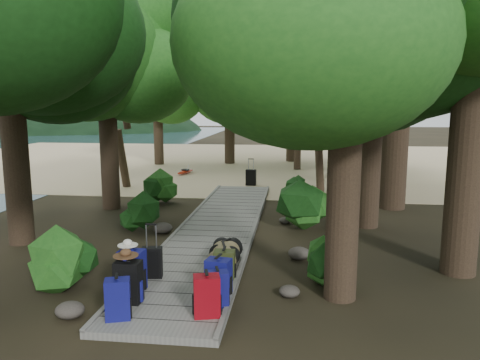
% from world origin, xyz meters
% --- Properties ---
extents(ground, '(120.00, 120.00, 0.00)m').
position_xyz_m(ground, '(0.00, 0.00, 0.00)').
color(ground, black).
rests_on(ground, ground).
extents(sand_beach, '(40.00, 22.00, 0.02)m').
position_xyz_m(sand_beach, '(0.00, 16.00, 0.01)').
color(sand_beach, tan).
rests_on(sand_beach, ground).
extents(boardwalk, '(2.00, 12.00, 0.12)m').
position_xyz_m(boardwalk, '(0.00, 1.00, 0.06)').
color(boardwalk, slate).
rests_on(boardwalk, ground).
extents(backpack_left_a, '(0.43, 0.35, 0.69)m').
position_xyz_m(backpack_left_a, '(-0.60, -4.54, 0.46)').
color(backpack_left_a, navy).
rests_on(backpack_left_a, boardwalk).
extents(backpack_left_b, '(0.42, 0.31, 0.76)m').
position_xyz_m(backpack_left_b, '(-0.66, -3.94, 0.50)').
color(backpack_left_b, black).
rests_on(backpack_left_b, boardwalk).
extents(backpack_left_c, '(0.45, 0.34, 0.79)m').
position_xyz_m(backpack_left_c, '(-0.77, -3.44, 0.51)').
color(backpack_left_c, navy).
rests_on(backpack_left_c, boardwalk).
extents(backpack_right_a, '(0.45, 0.37, 0.70)m').
position_xyz_m(backpack_right_a, '(0.70, -4.28, 0.47)').
color(backpack_right_a, maroon).
rests_on(backpack_right_a, boardwalk).
extents(backpack_right_b, '(0.41, 0.34, 0.63)m').
position_xyz_m(backpack_right_b, '(0.80, -3.91, 0.44)').
color(backpack_right_b, navy).
rests_on(backpack_right_b, boardwalk).
extents(backpack_right_c, '(0.45, 0.36, 0.69)m').
position_xyz_m(backpack_right_c, '(0.75, -3.49, 0.47)').
color(backpack_right_c, navy).
rests_on(backpack_right_c, boardwalk).
extents(backpack_right_d, '(0.39, 0.29, 0.58)m').
position_xyz_m(backpack_right_d, '(0.73, -2.71, 0.41)').
color(backpack_right_d, '#343D17').
rests_on(backpack_right_d, boardwalk).
extents(duffel_right_khaki, '(0.57, 0.73, 0.43)m').
position_xyz_m(duffel_right_khaki, '(0.62, -2.08, 0.34)').
color(duffel_right_khaki, brown).
rests_on(duffel_right_khaki, boardwalk).
extents(duffel_right_black, '(0.64, 0.76, 0.41)m').
position_xyz_m(duffel_right_black, '(0.61, -1.72, 0.32)').
color(duffel_right_black, black).
rests_on(duffel_right_black, boardwalk).
extents(suitcase_on_boardwalk, '(0.40, 0.26, 0.57)m').
position_xyz_m(suitcase_on_boardwalk, '(-0.61, -2.83, 0.41)').
color(suitcase_on_boardwalk, black).
rests_on(suitcase_on_boardwalk, boardwalk).
extents(lone_suitcase_on_sand, '(0.43, 0.26, 0.64)m').
position_xyz_m(lone_suitcase_on_sand, '(0.20, 7.90, 0.34)').
color(lone_suitcase_on_sand, black).
rests_on(lone_suitcase_on_sand, sand_beach).
extents(hat_brown, '(0.41, 0.41, 0.12)m').
position_xyz_m(hat_brown, '(-0.70, -3.89, 0.94)').
color(hat_brown, '#51351E').
rests_on(hat_brown, backpack_left_b).
extents(hat_white, '(0.35, 0.35, 0.12)m').
position_xyz_m(hat_white, '(-0.84, -3.42, 0.97)').
color(hat_white, silver).
rests_on(hat_white, backpack_left_c).
extents(kayak, '(1.35, 2.97, 0.29)m').
position_xyz_m(kayak, '(-3.20, 10.65, 0.17)').
color(kayak, '#B3240F').
rests_on(kayak, sand_beach).
extents(sun_lounger, '(0.86, 1.77, 0.55)m').
position_xyz_m(sun_lounger, '(3.79, 10.39, 0.29)').
color(sun_lounger, silver).
rests_on(sun_lounger, sand_beach).
extents(tree_right_a, '(4.75, 4.75, 7.91)m').
position_xyz_m(tree_right_a, '(2.80, -3.08, 3.96)').
color(tree_right_a, black).
rests_on(tree_right_a, ground).
extents(tree_right_b, '(5.36, 5.36, 9.58)m').
position_xyz_m(tree_right_b, '(5.23, -1.58, 4.79)').
color(tree_right_b, black).
rests_on(tree_right_b, ground).
extents(tree_right_c, '(5.32, 5.32, 9.21)m').
position_xyz_m(tree_right_c, '(3.95, 1.88, 4.61)').
color(tree_right_c, black).
rests_on(tree_right_c, ground).
extents(tree_right_d, '(6.41, 6.41, 11.75)m').
position_xyz_m(tree_right_d, '(5.10, 4.30, 5.88)').
color(tree_right_d, black).
rests_on(tree_right_d, ground).
extents(tree_right_e, '(5.43, 5.43, 9.78)m').
position_xyz_m(tree_right_e, '(4.67, 6.85, 4.89)').
color(tree_right_e, black).
rests_on(tree_right_e, ground).
extents(tree_right_f, '(5.53, 5.53, 9.87)m').
position_xyz_m(tree_right_f, '(6.09, 8.84, 4.93)').
color(tree_right_f, black).
rests_on(tree_right_f, ground).
extents(tree_left_b, '(4.64, 4.64, 8.36)m').
position_xyz_m(tree_left_b, '(-4.51, -0.70, 4.18)').
color(tree_left_b, black).
rests_on(tree_left_b, ground).
extents(tree_left_c, '(4.67, 4.67, 8.12)m').
position_xyz_m(tree_left_c, '(-3.85, 3.21, 4.06)').
color(tree_left_c, black).
rests_on(tree_left_c, ground).
extents(tree_back_a, '(4.65, 4.65, 8.05)m').
position_xyz_m(tree_back_a, '(-1.68, 14.98, 4.02)').
color(tree_back_a, black).
rests_on(tree_back_a, ground).
extents(tree_back_b, '(5.62, 5.62, 10.03)m').
position_xyz_m(tree_back_b, '(1.80, 16.38, 5.02)').
color(tree_back_b, black).
rests_on(tree_back_b, ground).
extents(tree_back_c, '(4.83, 4.83, 8.70)m').
position_xyz_m(tree_back_c, '(5.40, 15.16, 4.35)').
color(tree_back_c, black).
rests_on(tree_back_c, ground).
extents(tree_back_d, '(4.43, 4.43, 7.38)m').
position_xyz_m(tree_back_d, '(-5.50, 14.09, 3.69)').
color(tree_back_d, black).
rests_on(tree_back_d, ground).
extents(palm_right_a, '(3.98, 3.98, 6.79)m').
position_xyz_m(palm_right_a, '(3.06, 6.65, 3.39)').
color(palm_right_a, '#194513').
rests_on(palm_right_a, ground).
extents(palm_right_b, '(4.02, 4.02, 7.77)m').
position_xyz_m(palm_right_b, '(4.98, 10.95, 3.88)').
color(palm_right_b, '#194513').
rests_on(palm_right_b, ground).
extents(palm_right_c, '(4.83, 4.83, 7.68)m').
position_xyz_m(palm_right_c, '(2.35, 13.12, 3.84)').
color(palm_right_c, '#194513').
rests_on(palm_right_c, ground).
extents(palm_left_a, '(4.40, 4.40, 7.01)m').
position_xyz_m(palm_left_a, '(-4.99, 6.93, 3.50)').
color(palm_left_a, '#194513').
rests_on(palm_left_a, ground).
extents(rock_left_a, '(0.46, 0.41, 0.25)m').
position_xyz_m(rock_left_a, '(-1.46, -4.36, 0.13)').
color(rock_left_a, '#4C473F').
rests_on(rock_left_a, ground).
extents(rock_left_b, '(0.40, 0.36, 0.22)m').
position_xyz_m(rock_left_b, '(-2.43, -2.22, 0.11)').
color(rock_left_b, '#4C473F').
rests_on(rock_left_b, ground).
extents(rock_left_c, '(0.51, 0.46, 0.28)m').
position_xyz_m(rock_left_c, '(-1.39, 0.54, 0.14)').
color(rock_left_c, '#4C473F').
rests_on(rock_left_c, ground).
extents(rock_left_d, '(0.33, 0.30, 0.18)m').
position_xyz_m(rock_left_d, '(-2.42, 3.04, 0.09)').
color(rock_left_d, '#4C473F').
rests_on(rock_left_d, ground).
extents(rock_right_a, '(0.37, 0.33, 0.20)m').
position_xyz_m(rock_right_a, '(1.94, -3.15, 0.10)').
color(rock_right_a, '#4C473F').
rests_on(rock_right_a, ground).
extents(rock_right_b, '(0.48, 0.43, 0.26)m').
position_xyz_m(rock_right_b, '(2.11, -1.12, 0.13)').
color(rock_right_b, '#4C473F').
rests_on(rock_right_b, ground).
extents(rock_right_c, '(0.33, 0.30, 0.18)m').
position_xyz_m(rock_right_c, '(1.74, 1.89, 0.09)').
color(rock_right_c, '#4C473F').
rests_on(rock_right_c, ground).
extents(rock_right_d, '(0.64, 0.57, 0.35)m').
position_xyz_m(rock_right_d, '(2.66, 4.35, 0.18)').
color(rock_right_d, '#4C473F').
rests_on(rock_right_d, ground).
extents(shrub_left_a, '(1.11, 1.11, 1.00)m').
position_xyz_m(shrub_left_a, '(-2.06, -3.20, 0.50)').
color(shrub_left_a, '#1E5519').
rests_on(shrub_left_a, ground).
extents(shrub_left_b, '(0.99, 0.99, 0.89)m').
position_xyz_m(shrub_left_b, '(-2.08, 0.72, 0.45)').
color(shrub_left_b, '#1E5519').
rests_on(shrub_left_b, ground).
extents(shrub_left_c, '(1.25, 1.25, 1.12)m').
position_xyz_m(shrub_left_c, '(-2.45, 4.05, 0.56)').
color(shrub_left_c, '#1E5519').
rests_on(shrub_left_c, ground).
extents(shrub_right_a, '(0.95, 0.95, 0.85)m').
position_xyz_m(shrub_right_a, '(2.52, -2.40, 0.43)').
color(shrub_right_a, '#1E5519').
rests_on(shrub_right_a, ground).
extents(shrub_right_b, '(1.44, 1.44, 1.30)m').
position_xyz_m(shrub_right_b, '(2.31, 1.53, 0.65)').
color(shrub_right_b, '#1E5519').
rests_on(shrub_right_b, ground).
extents(shrub_right_c, '(0.78, 0.78, 0.70)m').
position_xyz_m(shrub_right_c, '(2.01, 5.63, 0.35)').
color(shrub_right_c, '#1E5519').
rests_on(shrub_right_c, ground).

